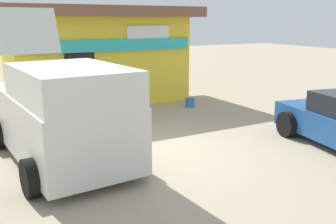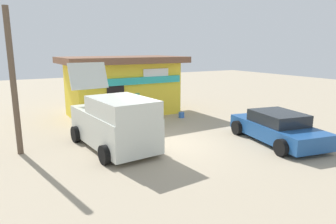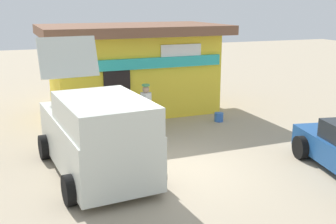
{
  "view_description": "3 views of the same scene",
  "coord_description": "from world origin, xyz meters",
  "px_view_note": "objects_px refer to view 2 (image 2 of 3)",
  "views": [
    {
      "loc": [
        -3.36,
        -7.12,
        2.79
      ],
      "look_at": [
        0.62,
        0.42,
        0.74
      ],
      "focal_mm": 40.91,
      "sensor_mm": 36.0,
      "label": 1
    },
    {
      "loc": [
        -5.36,
        -10.02,
        3.69
      ],
      "look_at": [
        0.95,
        1.21,
        0.95
      ],
      "focal_mm": 32.11,
      "sensor_mm": 36.0,
      "label": 2
    },
    {
      "loc": [
        -3.47,
        -8.96,
        4.0
      ],
      "look_at": [
        0.3,
        1.15,
        1.16
      ],
      "focal_mm": 44.4,
      "sensor_mm": 36.0,
      "label": 3
    }
  ],
  "objects_px": {
    "storefront_bar": "(123,85)",
    "vendor_standing": "(138,108)",
    "customer_bending": "(110,112)",
    "delivery_van": "(114,122)",
    "unloaded_banana_pile": "(87,126)",
    "paint_bucket": "(181,115)",
    "parked_sedan": "(277,128)"
  },
  "relations": [
    {
      "from": "customer_bending",
      "to": "paint_bucket",
      "type": "relative_size",
      "value": 4.39
    },
    {
      "from": "storefront_bar",
      "to": "delivery_van",
      "type": "distance_m",
      "value": 6.07
    },
    {
      "from": "storefront_bar",
      "to": "unloaded_banana_pile",
      "type": "height_order",
      "value": "storefront_bar"
    },
    {
      "from": "delivery_van",
      "to": "paint_bucket",
      "type": "bearing_deg",
      "value": 32.42
    },
    {
      "from": "storefront_bar",
      "to": "customer_bending",
      "type": "xyz_separation_m",
      "value": [
        -1.8,
        -2.95,
        -0.86
      ]
    },
    {
      "from": "customer_bending",
      "to": "delivery_van",
      "type": "bearing_deg",
      "value": -104.83
    },
    {
      "from": "unloaded_banana_pile",
      "to": "paint_bucket",
      "type": "bearing_deg",
      "value": 1.7
    },
    {
      "from": "vendor_standing",
      "to": "storefront_bar",
      "type": "bearing_deg",
      "value": 81.35
    },
    {
      "from": "customer_bending",
      "to": "unloaded_banana_pile",
      "type": "relative_size",
      "value": 1.6
    },
    {
      "from": "storefront_bar",
      "to": "parked_sedan",
      "type": "xyz_separation_m",
      "value": [
        3.46,
        -7.94,
        -1.1
      ]
    },
    {
      "from": "parked_sedan",
      "to": "unloaded_banana_pile",
      "type": "relative_size",
      "value": 5.16
    },
    {
      "from": "storefront_bar",
      "to": "delivery_van",
      "type": "height_order",
      "value": "storefront_bar"
    },
    {
      "from": "delivery_van",
      "to": "unloaded_banana_pile",
      "type": "xyz_separation_m",
      "value": [
        -0.28,
        2.93,
        -0.78
      ]
    },
    {
      "from": "parked_sedan",
      "to": "paint_bucket",
      "type": "distance_m",
      "value": 5.64
    },
    {
      "from": "customer_bending",
      "to": "unloaded_banana_pile",
      "type": "xyz_separation_m",
      "value": [
        -0.95,
        0.37,
        -0.6
      ]
    },
    {
      "from": "paint_bucket",
      "to": "customer_bending",
      "type": "bearing_deg",
      "value": -172.85
    },
    {
      "from": "parked_sedan",
      "to": "vendor_standing",
      "type": "xyz_separation_m",
      "value": [
        -3.92,
        4.89,
        0.34
      ]
    },
    {
      "from": "storefront_bar",
      "to": "parked_sedan",
      "type": "relative_size",
      "value": 1.53
    },
    {
      "from": "storefront_bar",
      "to": "paint_bucket",
      "type": "xyz_separation_m",
      "value": [
        2.38,
        -2.42,
        -1.53
      ]
    },
    {
      "from": "delivery_van",
      "to": "paint_bucket",
      "type": "xyz_separation_m",
      "value": [
        4.85,
        3.08,
        -0.84
      ]
    },
    {
      "from": "storefront_bar",
      "to": "delivery_van",
      "type": "xyz_separation_m",
      "value": [
        -2.47,
        -5.51,
        -0.69
      ]
    },
    {
      "from": "storefront_bar",
      "to": "customer_bending",
      "type": "height_order",
      "value": "storefront_bar"
    },
    {
      "from": "delivery_van",
      "to": "vendor_standing",
      "type": "relative_size",
      "value": 2.98
    },
    {
      "from": "customer_bending",
      "to": "unloaded_banana_pile",
      "type": "distance_m",
      "value": 1.19
    },
    {
      "from": "storefront_bar",
      "to": "vendor_standing",
      "type": "bearing_deg",
      "value": -98.65
    },
    {
      "from": "parked_sedan",
      "to": "customer_bending",
      "type": "height_order",
      "value": "customer_bending"
    },
    {
      "from": "storefront_bar",
      "to": "vendor_standing",
      "type": "relative_size",
      "value": 4.16
    },
    {
      "from": "delivery_van",
      "to": "vendor_standing",
      "type": "xyz_separation_m",
      "value": [
        2.01,
        2.46,
        -0.07
      ]
    },
    {
      "from": "unloaded_banana_pile",
      "to": "vendor_standing",
      "type": "bearing_deg",
      "value": -11.65
    },
    {
      "from": "storefront_bar",
      "to": "parked_sedan",
      "type": "distance_m",
      "value": 8.73
    },
    {
      "from": "customer_bending",
      "to": "paint_bucket",
      "type": "distance_m",
      "value": 4.26
    },
    {
      "from": "delivery_van",
      "to": "parked_sedan",
      "type": "height_order",
      "value": "delivery_van"
    }
  ]
}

